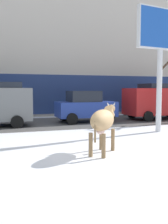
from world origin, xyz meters
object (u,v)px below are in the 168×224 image
(billboard, at_px, (161,36))
(car_blue_hatchback, at_px, (85,107))
(pedestrian_near_billboard, at_px, (125,104))
(car_red_van, at_px, (160,100))
(cow_tan, at_px, (103,121))

(billboard, height_order, car_blue_hatchback, billboard)
(car_blue_hatchback, height_order, pedestrian_near_billboard, car_blue_hatchback)
(car_red_van, bearing_deg, billboard, -125.47)
(car_blue_hatchback, bearing_deg, billboard, -65.59)
(billboard, height_order, pedestrian_near_billboard, billboard)
(billboard, distance_m, car_blue_hatchback, 5.97)
(cow_tan, bearing_deg, car_blue_hatchback, 75.09)
(cow_tan, xyz_separation_m, billboard, (4.00, 2.92, 3.32))
(car_red_van, xyz_separation_m, pedestrian_near_billboard, (-1.04, 2.90, -0.36))
(car_red_van, distance_m, pedestrian_near_billboard, 3.10)
(billboard, bearing_deg, pedestrian_near_billboard, 73.95)
(car_blue_hatchback, xyz_separation_m, car_red_van, (5.17, -0.07, 0.32))
(billboard, distance_m, car_red_van, 6.22)
(billboard, bearing_deg, cow_tan, -143.83)
(car_blue_hatchback, bearing_deg, pedestrian_near_billboard, 34.39)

